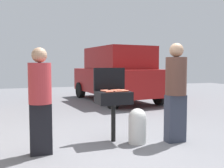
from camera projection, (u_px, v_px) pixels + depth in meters
ground_plane at (124, 145)px, 4.51m from camera, size 24.00×24.00×0.00m
bbq_grill at (113, 99)px, 4.66m from camera, size 0.60×0.44×0.91m
grill_lid_open at (109, 79)px, 4.84m from camera, size 0.60×0.05×0.42m
hot_dog_0 at (114, 91)px, 4.61m from camera, size 0.13×0.03×0.03m
hot_dog_1 at (125, 91)px, 4.63m from camera, size 0.13×0.04×0.03m
hot_dog_2 at (116, 90)px, 4.80m from camera, size 0.13×0.03×0.03m
hot_dog_3 at (121, 90)px, 4.73m from camera, size 0.13×0.04×0.03m
hot_dog_4 at (109, 92)px, 4.51m from camera, size 0.13×0.03×0.03m
hot_dog_5 at (107, 91)px, 4.61m from camera, size 0.13×0.04×0.03m
hot_dog_6 at (122, 90)px, 4.77m from camera, size 0.13×0.03×0.03m
hot_dog_7 at (114, 91)px, 4.68m from camera, size 0.13×0.03×0.03m
hot_dog_8 at (121, 91)px, 4.67m from camera, size 0.13×0.04×0.03m
hot_dog_9 at (114, 90)px, 4.74m from camera, size 0.13×0.03×0.03m
hot_dog_10 at (104, 90)px, 4.70m from camera, size 0.13×0.03×0.03m
hot_dog_11 at (125, 91)px, 4.57m from camera, size 0.13×0.04×0.03m
hot_dog_12 at (105, 91)px, 4.65m from camera, size 0.13×0.04×0.03m
hot_dog_13 at (110, 92)px, 4.45m from camera, size 0.13×0.03×0.03m
hot_dog_14 at (118, 92)px, 4.51m from camera, size 0.13×0.04×0.03m
propane_tank at (137, 125)px, 4.59m from camera, size 0.32×0.32×0.62m
person_left at (40, 97)px, 3.97m from camera, size 0.34×0.34×1.64m
person_right at (176, 89)px, 4.62m from camera, size 0.37×0.37×1.76m
parked_minivan at (117, 74)px, 9.83m from camera, size 2.44×4.59×2.02m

